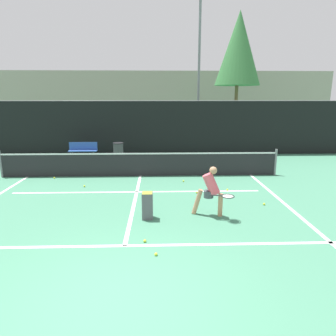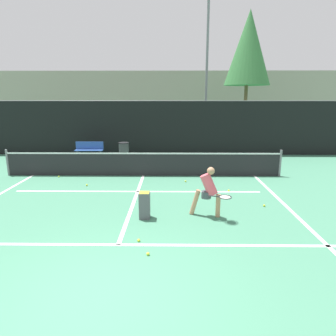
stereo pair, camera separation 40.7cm
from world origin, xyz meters
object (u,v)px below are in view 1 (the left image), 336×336
courtside_bench (83,150)px  parked_car (81,136)px  player_practicing (211,189)px  trash_bin (118,151)px  ball_hopper (147,205)px

courtside_bench → parked_car: parked_car is taller
player_practicing → trash_bin: (-3.41, 7.45, -0.30)m
parked_car → ball_hopper: bearing=-69.0°
player_practicing → ball_hopper: player_practicing is taller
courtside_bench → trash_bin: trash_bin is taller
trash_bin → parked_car: bearing=121.9°
ball_hopper → courtside_bench: bearing=114.4°
player_practicing → trash_bin: size_ratio=1.55×
ball_hopper → trash_bin: size_ratio=0.81×
ball_hopper → trash_bin: (-1.73, 7.62, 0.07)m
ball_hopper → parked_car: bearing=111.0°
courtside_bench → parked_car: size_ratio=0.37×
ball_hopper → trash_bin: bearing=102.8°
player_practicing → trash_bin: player_practicing is taller
ball_hopper → parked_car: size_ratio=0.18×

